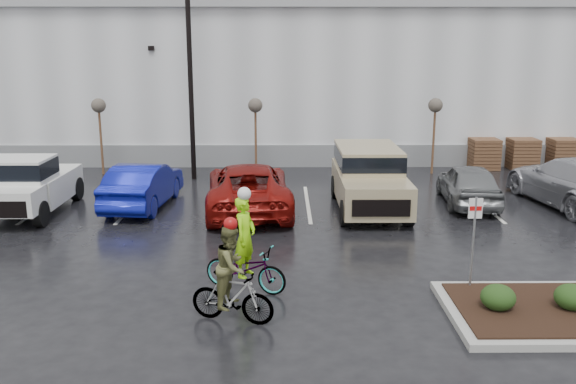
{
  "coord_description": "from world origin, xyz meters",
  "views": [
    {
      "loc": [
        -0.33,
        -12.4,
        5.4
      ],
      "look_at": [
        -0.21,
        4.37,
        1.3
      ],
      "focal_mm": 38.0,
      "sensor_mm": 36.0,
      "label": 1
    }
  ],
  "objects_px": {
    "lamppost": "(189,36)",
    "pallet_stack_c": "(563,154)",
    "sapling_mid": "(255,110)",
    "car_blue": "(143,185)",
    "pickup_white": "(32,182)",
    "sapling_east": "(435,109)",
    "pallet_stack_b": "(522,154)",
    "suv_tan": "(370,180)",
    "car_red": "(248,187)",
    "sapling_west": "(99,110)",
    "pallet_stack_a": "(484,154)",
    "car_far_silver": "(574,182)",
    "car_grey": "(469,184)",
    "cyclist_hivis": "(245,259)",
    "cyclist_olive": "(232,284)",
    "fire_lane_sign": "(474,233)"
  },
  "relations": [
    {
      "from": "lamppost",
      "to": "pallet_stack_c",
      "type": "height_order",
      "value": "lamppost"
    },
    {
      "from": "sapling_mid",
      "to": "car_blue",
      "type": "distance_m",
      "value": 6.72
    },
    {
      "from": "pickup_white",
      "to": "sapling_east",
      "type": "bearing_deg",
      "value": 21.95
    },
    {
      "from": "pallet_stack_b",
      "to": "pickup_white",
      "type": "xyz_separation_m",
      "value": [
        -18.77,
        -6.87,
        0.3
      ]
    },
    {
      "from": "suv_tan",
      "to": "car_red",
      "type": "bearing_deg",
      "value": -179.62
    },
    {
      "from": "sapling_west",
      "to": "sapling_east",
      "type": "xyz_separation_m",
      "value": [
        14.0,
        0.0,
        0.0
      ]
    },
    {
      "from": "sapling_west",
      "to": "car_blue",
      "type": "bearing_deg",
      "value": -61.28
    },
    {
      "from": "pallet_stack_a",
      "to": "sapling_west",
      "type": "bearing_deg",
      "value": -176.53
    },
    {
      "from": "car_red",
      "to": "car_far_silver",
      "type": "xyz_separation_m",
      "value": [
        10.99,
        0.44,
        0.06
      ]
    },
    {
      "from": "pallet_stack_c",
      "to": "car_blue",
      "type": "relative_size",
      "value": 0.3
    },
    {
      "from": "pallet_stack_b",
      "to": "car_grey",
      "type": "xyz_separation_m",
      "value": [
        -4.18,
        -6.11,
        0.04
      ]
    },
    {
      "from": "pallet_stack_b",
      "to": "car_far_silver",
      "type": "xyz_separation_m",
      "value": [
        -0.71,
        -6.44,
        0.18
      ]
    },
    {
      "from": "pickup_white",
      "to": "cyclist_hivis",
      "type": "xyz_separation_m",
      "value": [
        7.39,
        -6.73,
        -0.24
      ]
    },
    {
      "from": "car_blue",
      "to": "cyclist_olive",
      "type": "bearing_deg",
      "value": 118.01
    },
    {
      "from": "pallet_stack_c",
      "to": "fire_lane_sign",
      "type": "distance_m",
      "value": 16.07
    },
    {
      "from": "pallet_stack_b",
      "to": "pickup_white",
      "type": "height_order",
      "value": "pickup_white"
    },
    {
      "from": "sapling_west",
      "to": "car_grey",
      "type": "distance_m",
      "value": 15.06
    },
    {
      "from": "pickup_white",
      "to": "suv_tan",
      "type": "xyz_separation_m",
      "value": [
        11.08,
        0.03,
        0.05
      ]
    },
    {
      "from": "sapling_east",
      "to": "pallet_stack_c",
      "type": "bearing_deg",
      "value": 9.46
    },
    {
      "from": "sapling_east",
      "to": "suv_tan",
      "type": "bearing_deg",
      "value": -120.88
    },
    {
      "from": "fire_lane_sign",
      "to": "car_blue",
      "type": "relative_size",
      "value": 0.48
    },
    {
      "from": "pallet_stack_b",
      "to": "suv_tan",
      "type": "relative_size",
      "value": 0.26
    },
    {
      "from": "pickup_white",
      "to": "car_red",
      "type": "distance_m",
      "value": 7.08
    },
    {
      "from": "pallet_stack_b",
      "to": "fire_lane_sign",
      "type": "height_order",
      "value": "fire_lane_sign"
    },
    {
      "from": "lamppost",
      "to": "pallet_stack_a",
      "type": "bearing_deg",
      "value": 9.09
    },
    {
      "from": "sapling_west",
      "to": "cyclist_hivis",
      "type": "distance_m",
      "value": 14.46
    },
    {
      "from": "pallet_stack_c",
      "to": "car_far_silver",
      "type": "xyz_separation_m",
      "value": [
        -2.51,
        -6.44,
        0.18
      ]
    },
    {
      "from": "pallet_stack_c",
      "to": "car_blue",
      "type": "height_order",
      "value": "car_blue"
    },
    {
      "from": "sapling_east",
      "to": "pallet_stack_a",
      "type": "xyz_separation_m",
      "value": [
        2.5,
        1.0,
        -2.05
      ]
    },
    {
      "from": "car_far_silver",
      "to": "cyclist_olive",
      "type": "relative_size",
      "value": 2.71
    },
    {
      "from": "sapling_mid",
      "to": "pallet_stack_c",
      "type": "bearing_deg",
      "value": 4.24
    },
    {
      "from": "pickup_white",
      "to": "car_blue",
      "type": "height_order",
      "value": "pickup_white"
    },
    {
      "from": "pallet_stack_c",
      "to": "car_blue",
      "type": "distance_m",
      "value": 18.21
    },
    {
      "from": "pallet_stack_b",
      "to": "sapling_west",
      "type": "bearing_deg",
      "value": -176.86
    },
    {
      "from": "pickup_white",
      "to": "car_red",
      "type": "height_order",
      "value": "pickup_white"
    },
    {
      "from": "suv_tan",
      "to": "car_far_silver",
      "type": "bearing_deg",
      "value": 3.37
    },
    {
      "from": "car_red",
      "to": "suv_tan",
      "type": "xyz_separation_m",
      "value": [
        4.0,
        0.03,
        0.24
      ]
    },
    {
      "from": "car_blue",
      "to": "car_red",
      "type": "xyz_separation_m",
      "value": [
        3.58,
        -0.54,
        0.04
      ]
    },
    {
      "from": "pallet_stack_b",
      "to": "pallet_stack_c",
      "type": "distance_m",
      "value": 1.8
    },
    {
      "from": "suv_tan",
      "to": "pallet_stack_a",
      "type": "bearing_deg",
      "value": 48.79
    },
    {
      "from": "sapling_west",
      "to": "car_far_silver",
      "type": "bearing_deg",
      "value": -17.26
    },
    {
      "from": "sapling_west",
      "to": "fire_lane_sign",
      "type": "height_order",
      "value": "sapling_west"
    },
    {
      "from": "suv_tan",
      "to": "cyclist_hivis",
      "type": "bearing_deg",
      "value": -118.65
    },
    {
      "from": "lamppost",
      "to": "cyclist_hivis",
      "type": "relative_size",
      "value": 3.87
    },
    {
      "from": "lamppost",
      "to": "car_far_silver",
      "type": "height_order",
      "value": "lamppost"
    },
    {
      "from": "fire_lane_sign",
      "to": "pallet_stack_b",
      "type": "bearing_deg",
      "value": 65.12
    },
    {
      "from": "lamppost",
      "to": "suv_tan",
      "type": "height_order",
      "value": "lamppost"
    },
    {
      "from": "suv_tan",
      "to": "cyclist_hivis",
      "type": "height_order",
      "value": "cyclist_hivis"
    },
    {
      "from": "fire_lane_sign",
      "to": "car_blue",
      "type": "bearing_deg",
      "value": 139.94
    },
    {
      "from": "fire_lane_sign",
      "to": "pallet_stack_c",
      "type": "bearing_deg",
      "value": 59.28
    }
  ]
}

